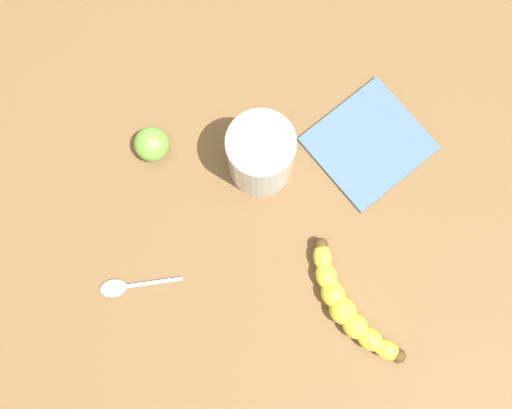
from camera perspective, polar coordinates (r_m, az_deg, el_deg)
The scene contains 6 objects.
wooden_tabletop at distance 85.52cm, azimuth -2.25°, elevation -4.63°, with size 120.00×120.00×3.00cm, color brown.
banana at distance 82.49cm, azimuth 8.56°, elevation -9.50°, with size 10.46×17.75×3.54cm.
smoothie_glass at distance 81.25cm, azimuth 0.43°, elevation 4.62°, with size 8.96×8.96×11.21cm.
lime_fruit at distance 85.96cm, azimuth -9.74°, elevation 5.60°, with size 4.84×4.84×4.84cm, color #75C142.
teaspoon at distance 85.17cm, azimuth -12.76°, elevation -7.59°, with size 11.22×2.46×0.80cm.
folded_napkin at distance 88.45cm, azimuth 10.51°, elevation 5.65°, with size 14.96×13.82×0.60cm, color slate.
Camera 1 is at (2.04, -10.74, 86.32)cm, focal length 42.72 mm.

